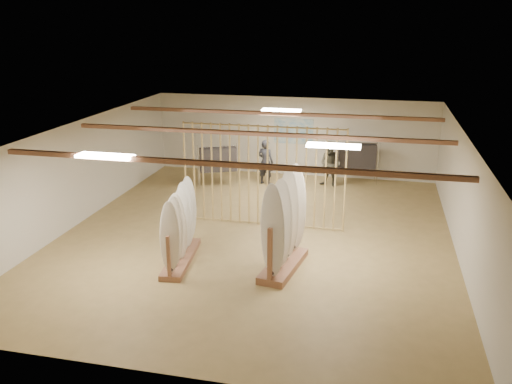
% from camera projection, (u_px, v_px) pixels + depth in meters
% --- Properties ---
extents(floor, '(12.00, 12.00, 0.00)m').
position_uv_depth(floor, '(256.00, 235.00, 14.23)').
color(floor, '#A3874F').
rests_on(floor, ground).
extents(ceiling, '(12.00, 12.00, 0.00)m').
position_uv_depth(ceiling, '(256.00, 130.00, 13.37)').
color(ceiling, gray).
rests_on(ceiling, ground).
extents(wall_back, '(12.00, 0.00, 12.00)m').
position_uv_depth(wall_back, '(293.00, 137.00, 19.36)').
color(wall_back, beige).
rests_on(wall_back, ground).
extents(wall_front, '(12.00, 0.00, 12.00)m').
position_uv_depth(wall_front, '(168.00, 297.00, 8.23)').
color(wall_front, beige).
rests_on(wall_front, ground).
extents(wall_left, '(0.00, 12.00, 12.00)m').
position_uv_depth(wall_left, '(79.00, 173.00, 14.86)').
color(wall_left, beige).
rests_on(wall_left, ground).
extents(wall_right, '(0.00, 12.00, 12.00)m').
position_uv_depth(wall_right, '(463.00, 199.00, 12.73)').
color(wall_right, beige).
rests_on(wall_right, ground).
extents(ceiling_slats, '(9.50, 6.12, 0.10)m').
position_uv_depth(ceiling_slats, '(256.00, 134.00, 13.39)').
color(ceiling_slats, '#905D41').
rests_on(ceiling_slats, ground).
extents(light_panels, '(1.20, 0.35, 0.06)m').
position_uv_depth(light_panels, '(256.00, 133.00, 13.39)').
color(light_panels, white).
rests_on(light_panels, ground).
extents(bamboo_partition, '(4.45, 0.05, 2.78)m').
position_uv_depth(bamboo_partition, '(263.00, 176.00, 14.54)').
color(bamboo_partition, tan).
rests_on(bamboo_partition, ground).
extents(poster, '(1.40, 0.03, 0.90)m').
position_uv_depth(poster, '(294.00, 131.00, 19.28)').
color(poster, teal).
rests_on(poster, ground).
extents(rack_left, '(0.75, 2.23, 1.77)m').
position_uv_depth(rack_left, '(180.00, 237.00, 12.55)').
color(rack_left, '#905D41').
rests_on(rack_left, floor).
extents(rack_right, '(0.90, 1.97, 2.21)m').
position_uv_depth(rack_right, '(284.00, 239.00, 12.10)').
color(rack_right, '#905D41').
rests_on(rack_right, floor).
extents(clothing_rack_a, '(1.25, 0.80, 1.41)m').
position_uv_depth(clothing_rack_a, '(218.00, 160.00, 18.15)').
color(clothing_rack_a, silver).
rests_on(clothing_rack_a, floor).
extents(clothing_rack_b, '(1.35, 0.56, 1.46)m').
position_uv_depth(clothing_rack_b, '(357.00, 156.00, 18.45)').
color(clothing_rack_b, silver).
rests_on(clothing_rack_b, floor).
extents(shopper_a, '(0.73, 0.58, 1.76)m').
position_uv_depth(shopper_a, '(265.00, 159.00, 18.37)').
color(shopper_a, '#23242A').
rests_on(shopper_a, floor).
extents(shopper_b, '(1.02, 0.91, 1.74)m').
position_uv_depth(shopper_b, '(331.00, 161.00, 18.09)').
color(shopper_b, '#39372C').
rests_on(shopper_b, floor).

